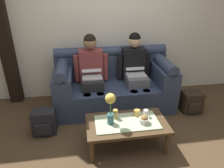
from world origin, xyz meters
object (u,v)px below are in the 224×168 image
at_px(coffee_table, 127,125).
at_px(cup_near_right, 115,114).
at_px(person_left, 91,70).
at_px(cup_near_left, 146,113).
at_px(cup_far_center, 137,113).
at_px(person_right, 135,68).
at_px(backpack_left, 44,122).
at_px(flower_vase, 110,105).
at_px(couch, 113,84).
at_px(backpack_right, 192,102).
at_px(snack_bowl, 144,120).

bearing_deg(coffee_table, cup_near_right, 140.50).
xyz_separation_m(person_left, cup_near_left, (0.62, -0.97, -0.25)).
distance_m(cup_near_left, cup_far_center, 0.11).
relative_size(person_right, coffee_table, 1.21).
xyz_separation_m(cup_near_right, cup_far_center, (0.29, 0.01, -0.02)).
distance_m(coffee_table, cup_far_center, 0.22).
relative_size(person_right, cup_far_center, 14.76).
height_order(coffee_table, backpack_left, coffee_table).
xyz_separation_m(person_left, coffee_table, (0.36, -1.05, -0.35)).
relative_size(coffee_table, backpack_left, 2.85).
relative_size(person_right, flower_vase, 3.00).
xyz_separation_m(person_left, backpack_left, (-0.72, -0.64, -0.48)).
distance_m(person_left, flower_vase, 1.06).
bearing_deg(coffee_table, couch, 90.00).
relative_size(couch, backpack_right, 5.58).
height_order(cup_near_left, cup_near_right, cup_near_right).
bearing_deg(snack_bowl, couch, 100.41).
bearing_deg(backpack_left, person_right, 24.02).
height_order(couch, cup_near_right, couch).
bearing_deg(cup_far_center, cup_near_right, -177.16).
bearing_deg(couch, cup_near_right, -97.70).
distance_m(couch, backpack_right, 1.32).
bearing_deg(snack_bowl, cup_near_left, 64.69).
bearing_deg(cup_near_right, couch, 82.30).
height_order(flower_vase, backpack_right, flower_vase).
bearing_deg(cup_near_left, backpack_left, 166.09).
xyz_separation_m(cup_near_left, backpack_left, (-1.34, 0.33, -0.23)).
bearing_deg(cup_near_right, person_right, 62.73).
relative_size(snack_bowl, backpack_right, 0.36).
relative_size(flower_vase, cup_far_center, 4.92).
height_order(coffee_table, backpack_right, coffee_table).
bearing_deg(cup_far_center, snack_bowl, -75.09).
xyz_separation_m(cup_near_right, backpack_left, (-0.95, 0.31, -0.24)).
xyz_separation_m(couch, cup_near_left, (0.26, -0.97, 0.03)).
height_order(flower_vase, cup_far_center, flower_vase).
distance_m(person_left, snack_bowl, 1.26).
xyz_separation_m(couch, coffee_table, (0.00, -1.05, -0.07)).
xyz_separation_m(couch, flower_vase, (-0.21, -1.05, 0.24)).
relative_size(flower_vase, snack_bowl, 3.32).
bearing_deg(cup_far_center, person_right, 77.77).
relative_size(couch, person_left, 1.56).
xyz_separation_m(snack_bowl, cup_near_left, (0.06, 0.13, 0.00)).
relative_size(couch, person_right, 1.56).
distance_m(couch, snack_bowl, 1.12).
distance_m(couch, person_right, 0.46).
bearing_deg(coffee_table, backpack_right, 26.83).
bearing_deg(flower_vase, snack_bowl, -7.54).
distance_m(backpack_left, backpack_right, 2.31).
bearing_deg(coffee_table, person_right, 71.14).
xyz_separation_m(person_right, flower_vase, (-0.56, -1.05, -0.04)).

